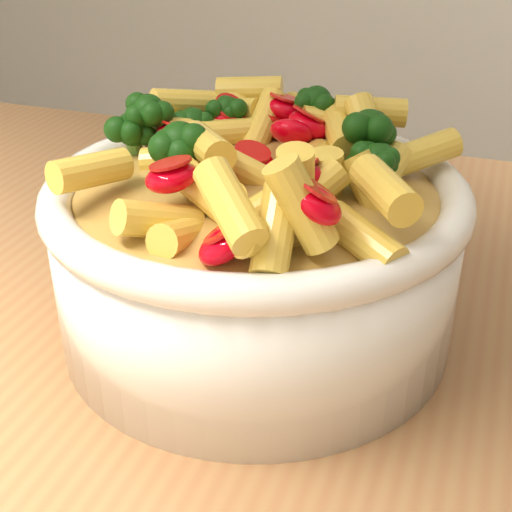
% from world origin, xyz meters
% --- Properties ---
extents(serving_bowl, '(0.26, 0.26, 0.11)m').
position_xyz_m(serving_bowl, '(-0.12, 0.03, 0.96)').
color(serving_bowl, white).
rests_on(serving_bowl, table).
extents(pasta_salad, '(0.20, 0.20, 0.05)m').
position_xyz_m(pasta_salad, '(-0.12, 0.03, 1.02)').
color(pasta_salad, '#FCCE4F').
rests_on(pasta_salad, serving_bowl).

